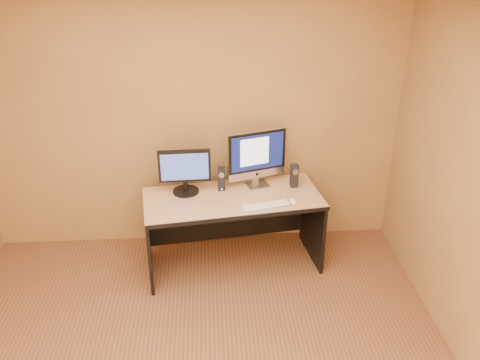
# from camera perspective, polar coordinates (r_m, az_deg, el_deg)

# --- Properties ---
(walls) EXTENTS (4.00, 4.00, 2.60)m
(walls) POSITION_cam_1_polar(r_m,az_deg,el_deg) (3.05, -6.25, -6.47)
(walls) COLOR #9C733F
(walls) RESTS_ON ground
(ceiling) EXTENTS (4.00, 4.00, 0.00)m
(ceiling) POSITION_cam_1_polar(r_m,az_deg,el_deg) (2.58, -7.75, 18.44)
(ceiling) COLOR white
(ceiling) RESTS_ON walls
(desk) EXTENTS (1.68, 0.91, 0.74)m
(desk) POSITION_cam_1_polar(r_m,az_deg,el_deg) (4.80, -0.79, -5.82)
(desk) COLOR tan
(desk) RESTS_ON ground
(imac) EXTENTS (0.61, 0.37, 0.55)m
(imac) POSITION_cam_1_polar(r_m,az_deg,el_deg) (4.70, 2.00, 2.39)
(imac) COLOR #B1B1B5
(imac) RESTS_ON desk
(second_monitor) EXTENTS (0.49, 0.26, 0.42)m
(second_monitor) POSITION_cam_1_polar(r_m,az_deg,el_deg) (4.63, -6.21, 0.93)
(second_monitor) COLOR black
(second_monitor) RESTS_ON desk
(speaker_left) EXTENTS (0.07, 0.08, 0.22)m
(speaker_left) POSITION_cam_1_polar(r_m,az_deg,el_deg) (4.70, -2.09, 0.15)
(speaker_left) COLOR black
(speaker_left) RESTS_ON desk
(speaker_right) EXTENTS (0.07, 0.08, 0.22)m
(speaker_right) POSITION_cam_1_polar(r_m,az_deg,el_deg) (4.78, 6.12, 0.48)
(speaker_right) COLOR black
(speaker_right) RESTS_ON desk
(keyboard) EXTENTS (0.45, 0.21, 0.02)m
(keyboard) POSITION_cam_1_polar(r_m,az_deg,el_deg) (4.47, 2.96, -2.88)
(keyboard) COLOR silver
(keyboard) RESTS_ON desk
(mouse) EXTENTS (0.07, 0.11, 0.04)m
(mouse) POSITION_cam_1_polar(r_m,az_deg,el_deg) (4.54, 5.95, -2.37)
(mouse) COLOR white
(mouse) RESTS_ON desk
(cable_a) EXTENTS (0.14, 0.18, 0.01)m
(cable_a) POSITION_cam_1_polar(r_m,az_deg,el_deg) (4.88, 2.51, -0.17)
(cable_a) COLOR black
(cable_a) RESTS_ON desk
(cable_b) EXTENTS (0.08, 0.17, 0.01)m
(cable_b) POSITION_cam_1_polar(r_m,az_deg,el_deg) (4.87, 1.32, -0.24)
(cable_b) COLOR black
(cable_b) RESTS_ON desk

